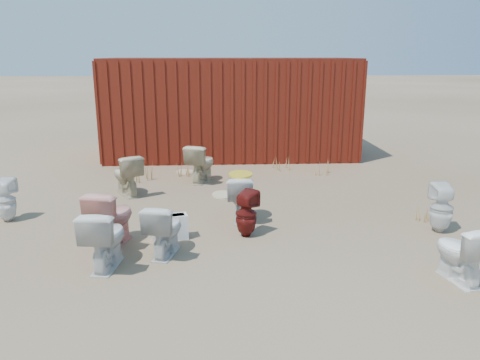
{
  "coord_description": "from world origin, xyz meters",
  "views": [
    {
      "loc": [
        -0.38,
        -6.59,
        2.49
      ],
      "look_at": [
        0.0,
        0.6,
        0.55
      ],
      "focal_mm": 35.0,
      "sensor_mm": 36.0,
      "label": 1
    }
  ],
  "objects_px": {
    "toilet_front_a": "(105,238)",
    "toilet_back_beige_right": "(201,163)",
    "toilet_back_yellowlid": "(241,198)",
    "toilet_back_a": "(6,200)",
    "toilet_back_beige_left": "(127,175)",
    "toilet_front_e": "(460,253)",
    "toilet_front_maroon": "(246,214)",
    "loose_tank": "(169,227)",
    "shipping_container": "(230,107)",
    "toilet_front_pink": "(112,217)",
    "toilet_back_e": "(442,208)",
    "toilet_front_c": "(164,229)"
  },
  "relations": [
    {
      "from": "toilet_front_maroon",
      "to": "toilet_back_a",
      "type": "bearing_deg",
      "value": 24.2
    },
    {
      "from": "toilet_back_beige_left",
      "to": "toilet_back_beige_right",
      "type": "xyz_separation_m",
      "value": [
        1.32,
        0.84,
        0.01
      ]
    },
    {
      "from": "toilet_front_e",
      "to": "toilet_back_beige_right",
      "type": "relative_size",
      "value": 0.89
    },
    {
      "from": "toilet_front_maroon",
      "to": "toilet_back_a",
      "type": "xyz_separation_m",
      "value": [
        -3.63,
        0.81,
        0.0
      ]
    },
    {
      "from": "toilet_back_e",
      "to": "loose_tank",
      "type": "distance_m",
      "value": 3.89
    },
    {
      "from": "loose_tank",
      "to": "shipping_container",
      "type": "bearing_deg",
      "value": 67.32
    },
    {
      "from": "toilet_front_c",
      "to": "toilet_back_beige_left",
      "type": "xyz_separation_m",
      "value": [
        -0.96,
        2.69,
        0.03
      ]
    },
    {
      "from": "toilet_front_a",
      "to": "toilet_back_a",
      "type": "xyz_separation_m",
      "value": [
        -1.88,
        1.71,
        -0.04
      ]
    },
    {
      "from": "toilet_front_a",
      "to": "toilet_back_yellowlid",
      "type": "bearing_deg",
      "value": -129.94
    },
    {
      "from": "toilet_front_maroon",
      "to": "toilet_back_beige_left",
      "type": "distance_m",
      "value": 2.94
    },
    {
      "from": "shipping_container",
      "to": "toilet_front_a",
      "type": "height_order",
      "value": "shipping_container"
    },
    {
      "from": "toilet_back_a",
      "to": "toilet_front_maroon",
      "type": "bearing_deg",
      "value": 172.95
    },
    {
      "from": "toilet_front_e",
      "to": "toilet_back_beige_left",
      "type": "height_order",
      "value": "toilet_back_beige_left"
    },
    {
      "from": "toilet_back_a",
      "to": "toilet_front_a",
      "type": "bearing_deg",
      "value": 143.19
    },
    {
      "from": "toilet_front_c",
      "to": "toilet_back_beige_right",
      "type": "distance_m",
      "value": 3.55
    },
    {
      "from": "toilet_back_e",
      "to": "toilet_front_maroon",
      "type": "bearing_deg",
      "value": 1.79
    },
    {
      "from": "shipping_container",
      "to": "loose_tank",
      "type": "relative_size",
      "value": 12.0
    },
    {
      "from": "toilet_front_pink",
      "to": "toilet_front_maroon",
      "type": "xyz_separation_m",
      "value": [
        1.81,
        0.21,
        -0.06
      ]
    },
    {
      "from": "toilet_back_beige_right",
      "to": "toilet_back_yellowlid",
      "type": "xyz_separation_m",
      "value": [
        0.67,
        -2.27,
        -0.03
      ]
    },
    {
      "from": "toilet_back_beige_right",
      "to": "toilet_back_a",
      "type": "bearing_deg",
      "value": 59.25
    },
    {
      "from": "shipping_container",
      "to": "toilet_back_beige_left",
      "type": "xyz_separation_m",
      "value": [
        -2.0,
        -3.49,
        -0.82
      ]
    },
    {
      "from": "shipping_container",
      "to": "loose_tank",
      "type": "height_order",
      "value": "shipping_container"
    },
    {
      "from": "toilet_back_beige_left",
      "to": "toilet_front_maroon",
      "type": "bearing_deg",
      "value": 103.14
    },
    {
      "from": "toilet_back_a",
      "to": "toilet_back_e",
      "type": "xyz_separation_m",
      "value": [
        6.44,
        -0.79,
        0.02
      ]
    },
    {
      "from": "toilet_back_a",
      "to": "toilet_back_beige_right",
      "type": "distance_m",
      "value": 3.62
    },
    {
      "from": "shipping_container",
      "to": "toilet_back_a",
      "type": "xyz_separation_m",
      "value": [
        -3.6,
        -4.8,
        -0.87
      ]
    },
    {
      "from": "toilet_front_e",
      "to": "toilet_back_yellowlid",
      "type": "distance_m",
      "value": 3.19
    },
    {
      "from": "toilet_back_a",
      "to": "toilet_front_e",
      "type": "bearing_deg",
      "value": 164.47
    },
    {
      "from": "toilet_back_beige_left",
      "to": "loose_tank",
      "type": "xyz_separation_m",
      "value": [
        0.97,
        -2.18,
        -0.2
      ]
    },
    {
      "from": "toilet_back_a",
      "to": "toilet_back_e",
      "type": "relative_size",
      "value": 0.93
    },
    {
      "from": "toilet_front_maroon",
      "to": "loose_tank",
      "type": "relative_size",
      "value": 1.32
    },
    {
      "from": "toilet_front_a",
      "to": "toilet_back_beige_left",
      "type": "relative_size",
      "value": 0.99
    },
    {
      "from": "toilet_front_a",
      "to": "toilet_back_a",
      "type": "relative_size",
      "value": 1.12
    },
    {
      "from": "toilet_front_pink",
      "to": "toilet_back_yellowlid",
      "type": "xyz_separation_m",
      "value": [
        1.77,
        0.89,
        -0.03
      ]
    },
    {
      "from": "toilet_front_pink",
      "to": "toilet_front_maroon",
      "type": "height_order",
      "value": "toilet_front_pink"
    },
    {
      "from": "toilet_front_maroon",
      "to": "toilet_back_a",
      "type": "relative_size",
      "value": 0.99
    },
    {
      "from": "toilet_front_maroon",
      "to": "toilet_back_e",
      "type": "distance_m",
      "value": 2.81
    },
    {
      "from": "toilet_front_maroon",
      "to": "toilet_back_beige_right",
      "type": "relative_size",
      "value": 0.86
    },
    {
      "from": "toilet_back_beige_left",
      "to": "toilet_back_a",
      "type": "bearing_deg",
      "value": 8.54
    },
    {
      "from": "toilet_front_a",
      "to": "toilet_back_beige_right",
      "type": "height_order",
      "value": "toilet_back_beige_right"
    },
    {
      "from": "shipping_container",
      "to": "toilet_front_pink",
      "type": "bearing_deg",
      "value": -107.0
    },
    {
      "from": "shipping_container",
      "to": "toilet_back_yellowlid",
      "type": "xyz_separation_m",
      "value": [
        -0.01,
        -4.93,
        -0.84
      ]
    },
    {
      "from": "toilet_front_a",
      "to": "toilet_back_beige_left",
      "type": "bearing_deg",
      "value": -77.37
    },
    {
      "from": "toilet_back_yellowlid",
      "to": "toilet_front_pink",
      "type": "bearing_deg",
      "value": 31.51
    },
    {
      "from": "loose_tank",
      "to": "toilet_front_e",
      "type": "bearing_deg",
      "value": -34.98
    },
    {
      "from": "toilet_back_yellowlid",
      "to": "toilet_back_a",
      "type": "bearing_deg",
      "value": 2.71
    },
    {
      "from": "shipping_container",
      "to": "toilet_front_pink",
      "type": "height_order",
      "value": "shipping_container"
    },
    {
      "from": "toilet_front_e",
      "to": "toilet_back_a",
      "type": "bearing_deg",
      "value": -32.23
    },
    {
      "from": "toilet_front_c",
      "to": "toilet_back_a",
      "type": "height_order",
      "value": "toilet_front_c"
    },
    {
      "from": "toilet_front_maroon",
      "to": "toilet_back_e",
      "type": "xyz_separation_m",
      "value": [
        2.81,
        0.02,
        0.03
      ]
    }
  ]
}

